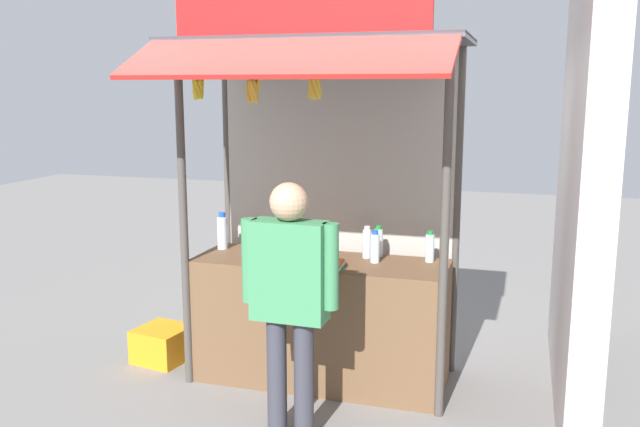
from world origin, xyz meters
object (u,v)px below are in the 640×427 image
water_bottle_mid_left (375,247)px  magazine_stack_left (304,256)px  banana_bunch_inner_left (198,88)px  banana_bunch_rightmost (253,91)px  magazine_stack_front_right (327,267)px  water_bottle_mid_right (222,232)px  banana_bunch_leftmost (315,87)px  water_bottle_far_left (378,242)px  plastic_crate (163,344)px  water_bottle_rear_center (367,243)px  water_bottle_back_left (430,247)px  vendor_person (290,288)px

water_bottle_mid_left → magazine_stack_left: (-0.52, -0.06, -0.09)m
banana_bunch_inner_left → banana_bunch_rightmost: same height
magazine_stack_front_right → banana_bunch_inner_left: size_ratio=1.14×
water_bottle_mid_right → banana_bunch_inner_left: size_ratio=1.03×
banana_bunch_leftmost → water_bottle_far_left: bearing=65.9°
magazine_stack_left → plastic_crate: bearing=-179.7°
magazine_stack_left → banana_bunch_inner_left: banana_bunch_inner_left is taller
banana_bunch_inner_left → water_bottle_mid_left: bearing=22.6°
water_bottle_mid_left → magazine_stack_left: size_ratio=0.78×
water_bottle_far_left → water_bottle_rear_center: size_ratio=0.98×
water_bottle_far_left → magazine_stack_left: water_bottle_far_left is taller
water_bottle_far_left → water_bottle_back_left: water_bottle_far_left is taller
water_bottle_far_left → water_bottle_back_left: 0.39m
water_bottle_rear_center → water_bottle_back_left: water_bottle_rear_center is taller
water_bottle_back_left → banana_bunch_inner_left: (-1.51, -0.61, 1.14)m
vendor_person → plastic_crate: 1.85m
banana_bunch_rightmost → water_bottle_back_left: bearing=28.7°
magazine_stack_left → banana_bunch_rightmost: 1.29m
banana_bunch_rightmost → vendor_person: banana_bunch_rightmost is taller
vendor_person → water_bottle_far_left: bearing=-104.6°
banana_bunch_rightmost → water_bottle_rear_center: bearing=42.3°
water_bottle_rear_center → banana_bunch_inner_left: banana_bunch_inner_left is taller
water_bottle_far_left → plastic_crate: bearing=-171.7°
water_bottle_mid_right → banana_bunch_inner_left: banana_bunch_inner_left is taller
water_bottle_mid_left → plastic_crate: bearing=-177.8°
water_bottle_rear_center → magazine_stack_front_right: (-0.18, -0.42, -0.09)m
water_bottle_back_left → banana_bunch_leftmost: 1.47m
water_bottle_mid_left → water_bottle_back_left: 0.40m
magazine_stack_front_right → plastic_crate: size_ratio=0.83×
magazine_stack_front_right → banana_bunch_leftmost: banana_bunch_leftmost is taller
water_bottle_mid_left → magazine_stack_front_right: 0.42m
vendor_person → water_bottle_mid_right: bearing=-46.3°
water_bottle_back_left → banana_bunch_leftmost: (-0.69, -0.61, 1.15)m
water_bottle_mid_right → banana_bunch_inner_left: bearing=-79.3°
plastic_crate → magazine_stack_left: bearing=0.3°
water_bottle_back_left → water_bottle_rear_center: bearing=-177.8°
plastic_crate → water_bottle_far_left: bearing=8.3°
water_bottle_mid_right → banana_bunch_inner_left: 1.24m
water_bottle_back_left → banana_bunch_rightmost: bearing=-151.3°
water_bottle_rear_center → banana_bunch_inner_left: (-1.05, -0.59, 1.13)m
banana_bunch_rightmost → banana_bunch_leftmost: bearing=-0.3°
vendor_person → water_bottle_back_left: bearing=-122.4°
water_bottle_rear_center → water_bottle_back_left: 0.46m
water_bottle_mid_left → water_bottle_far_left: 0.18m
magazine_stack_front_right → banana_bunch_inner_left: banana_bunch_inner_left is taller
banana_bunch_leftmost → plastic_crate: bearing=163.9°
water_bottle_rear_center → plastic_crate: (-1.64, -0.18, -0.91)m
water_bottle_mid_left → water_bottle_mid_right: 1.24m
water_bottle_back_left → banana_bunch_inner_left: bearing=-158.1°
water_bottle_rear_center → water_bottle_far_left: bearing=42.7°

